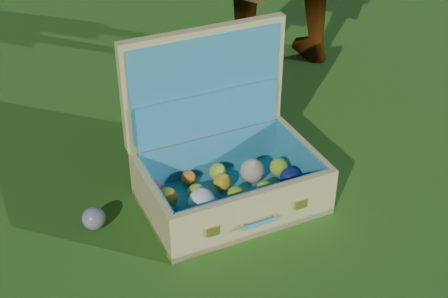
# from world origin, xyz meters

# --- Properties ---
(ground) EXTENTS (60.00, 60.00, 0.00)m
(ground) POSITION_xyz_m (0.00, 0.00, 0.00)
(ground) COLOR #215114
(ground) RESTS_ON ground
(stray_ball) EXTENTS (0.07, 0.07, 0.07)m
(stray_ball) POSITION_xyz_m (-0.52, 0.09, 0.03)
(stray_ball) COLOR teal
(stray_ball) RESTS_ON ground
(suitcase) EXTENTS (0.56, 0.44, 0.50)m
(suitcase) POSITION_xyz_m (-0.12, 0.13, 0.14)
(suitcase) COLOR tan
(suitcase) RESTS_ON ground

